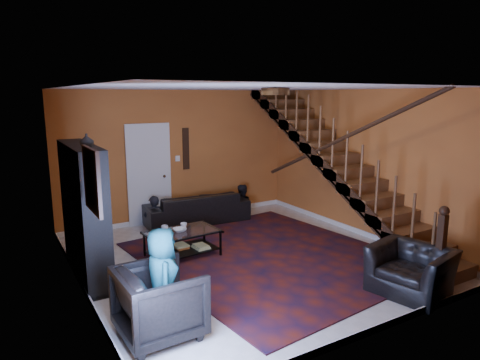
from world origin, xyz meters
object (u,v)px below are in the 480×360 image
Objects in this scene: armchair_left at (160,302)px; coffee_table at (182,242)px; bookshelf at (85,214)px; armchair_right at (411,270)px; sofa at (196,208)px.

armchair_left is 2.42m from coffee_table.
bookshelf is 2.24× the size of armchair_left.
bookshelf is 1.63× the size of coffee_table.
armchair_left is 0.73× the size of coffee_table.
bookshelf is 1.68m from coffee_table.
armchair_left is 0.89× the size of armchair_right.
armchair_right is (3.35, -0.73, -0.08)m from armchair_left.
coffee_table is at bearing 62.53° from sofa.
armchair_right is at bearing -104.14° from armchair_left.
bookshelf is at bearing 7.67° from armchair_left.
bookshelf reaches higher than armchair_left.
bookshelf is 2.00× the size of armchair_right.
sofa is 2.01m from coffee_table.
armchair_right is at bearing -37.54° from bookshelf.
armchair_right reaches higher than coffee_table.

